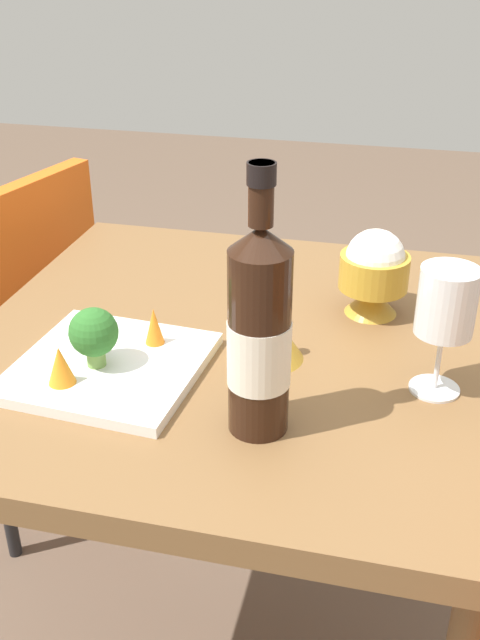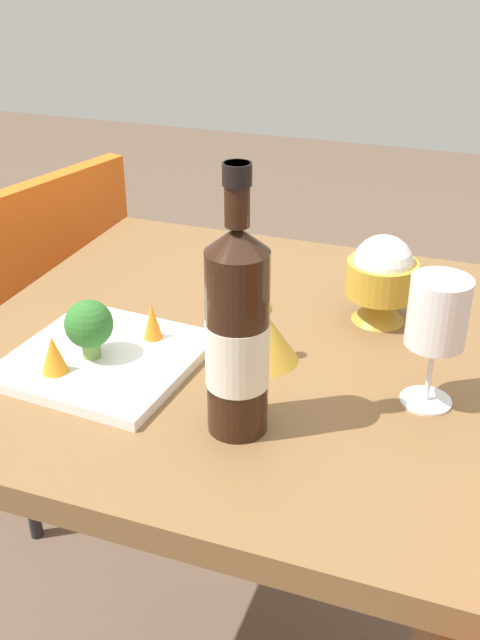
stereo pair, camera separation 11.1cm
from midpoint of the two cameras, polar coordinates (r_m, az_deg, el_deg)
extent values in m
cube|color=brown|center=(1.14, 2.80, -2.29)|extent=(0.82, 0.82, 0.04)
cylinder|color=brown|center=(1.60, 18.55, -9.95)|extent=(0.05, 0.05, 0.71)
cylinder|color=brown|center=(1.72, -5.13, -5.48)|extent=(0.05, 0.05, 0.71)
cube|color=orange|center=(1.85, -15.10, -0.71)|extent=(0.48, 0.48, 0.02)
cube|color=orange|center=(1.64, -11.74, 4.02)|extent=(0.40, 0.13, 0.40)
cylinder|color=black|center=(2.17, -14.15, -2.90)|extent=(0.03, 0.03, 0.43)
cylinder|color=black|center=(1.77, -14.46, -10.81)|extent=(0.03, 0.03, 0.43)
cylinder|color=black|center=(1.96, -7.27, -5.82)|extent=(0.03, 0.03, 0.43)
cylinder|color=black|center=(0.87, 3.45, -2.00)|extent=(0.07, 0.08, 0.24)
cone|color=black|center=(0.81, 3.72, 6.16)|extent=(0.07, 0.08, 0.03)
cylinder|color=black|center=(0.80, 3.84, 9.50)|extent=(0.03, 0.03, 0.07)
cylinder|color=black|center=(0.79, 3.89, 11.08)|extent=(0.03, 0.03, 0.02)
cylinder|color=silver|center=(0.88, 3.43, -2.67)|extent=(0.08, 0.08, 0.08)
cylinder|color=white|center=(1.02, 17.16, -6.04)|extent=(0.07, 0.07, 0.00)
cylinder|color=white|center=(1.00, 17.51, -3.93)|extent=(0.01, 0.01, 0.08)
cylinder|color=white|center=(0.96, 18.26, 0.51)|extent=(0.08, 0.08, 0.09)
cone|color=gold|center=(1.20, 13.26, 0.92)|extent=(0.08, 0.08, 0.04)
cylinder|color=gold|center=(1.18, 13.53, 3.08)|extent=(0.11, 0.11, 0.05)
sphere|color=white|center=(1.17, 13.65, 4.08)|extent=(0.09, 0.09, 0.09)
cone|color=gold|center=(1.06, 4.95, -1.36)|extent=(0.10, 0.10, 0.07)
sphere|color=gold|center=(1.03, 5.05, 0.83)|extent=(0.02, 0.02, 0.02)
cube|color=white|center=(1.07, -7.40, -3.03)|extent=(0.27, 0.27, 0.02)
cylinder|color=#729E4C|center=(1.05, -8.42, -2.20)|extent=(0.03, 0.03, 0.03)
sphere|color=#2D6B28|center=(1.03, -8.56, -0.39)|extent=(0.07, 0.07, 0.07)
cone|color=orange|center=(1.02, -11.17, -2.69)|extent=(0.04, 0.04, 0.05)
cone|color=orange|center=(1.08, -3.86, -0.17)|extent=(0.03, 0.03, 0.06)
camera|label=1|loc=(0.06, -87.14, 1.54)|focal=41.60mm
camera|label=2|loc=(0.06, 92.86, -1.54)|focal=41.60mm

